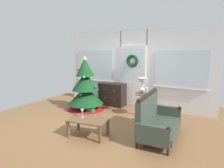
{
  "coord_description": "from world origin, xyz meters",
  "views": [
    {
      "loc": [
        2.54,
        -3.85,
        1.88
      ],
      "look_at": [
        0.05,
        0.55,
        1.0
      ],
      "focal_mm": 30.76,
      "sensor_mm": 36.0,
      "label": 1
    }
  ],
  "objects_px": {
    "table_lamp": "(142,83)",
    "flower_vase": "(146,90)",
    "wine_glass": "(82,111)",
    "gift_box": "(91,109)",
    "dresser_cabinet": "(112,94)",
    "settee_sofa": "(156,120)",
    "christmas_tree": "(86,89)",
    "side_table": "(143,100)",
    "coffee_table": "(88,122)"
  },
  "relations": [
    {
      "from": "table_lamp",
      "to": "flower_vase",
      "type": "relative_size",
      "value": 1.26
    },
    {
      "from": "flower_vase",
      "to": "wine_glass",
      "type": "distance_m",
      "value": 1.97
    },
    {
      "from": "gift_box",
      "to": "dresser_cabinet",
      "type": "bearing_deg",
      "value": 79.96
    },
    {
      "from": "settee_sofa",
      "to": "gift_box",
      "type": "xyz_separation_m",
      "value": [
        -2.23,
        0.65,
        -0.28
      ]
    },
    {
      "from": "christmas_tree",
      "to": "wine_glass",
      "type": "distance_m",
      "value": 1.91
    },
    {
      "from": "settee_sofa",
      "to": "flower_vase",
      "type": "height_order",
      "value": "flower_vase"
    },
    {
      "from": "table_lamp",
      "to": "side_table",
      "type": "bearing_deg",
      "value": -33.69
    },
    {
      "from": "dresser_cabinet",
      "to": "table_lamp",
      "type": "bearing_deg",
      "value": -22.34
    },
    {
      "from": "table_lamp",
      "to": "dresser_cabinet",
      "type": "bearing_deg",
      "value": 157.66
    },
    {
      "from": "wine_glass",
      "to": "christmas_tree",
      "type": "bearing_deg",
      "value": 125.0
    },
    {
      "from": "dresser_cabinet",
      "to": "side_table",
      "type": "distance_m",
      "value": 1.47
    },
    {
      "from": "dresser_cabinet",
      "to": "flower_vase",
      "type": "xyz_separation_m",
      "value": [
        1.45,
        -0.63,
        0.41
      ]
    },
    {
      "from": "christmas_tree",
      "to": "settee_sofa",
      "type": "xyz_separation_m",
      "value": [
        2.57,
        -0.86,
        -0.3
      ]
    },
    {
      "from": "christmas_tree",
      "to": "coffee_table",
      "type": "distance_m",
      "value": 2.06
    },
    {
      "from": "coffee_table",
      "to": "gift_box",
      "type": "distance_m",
      "value": 1.68
    },
    {
      "from": "table_lamp",
      "to": "gift_box",
      "type": "relative_size",
      "value": 2.18
    },
    {
      "from": "side_table",
      "to": "flower_vase",
      "type": "distance_m",
      "value": 0.33
    },
    {
      "from": "dresser_cabinet",
      "to": "christmas_tree",
      "type": "bearing_deg",
      "value": -122.53
    },
    {
      "from": "christmas_tree",
      "to": "settee_sofa",
      "type": "distance_m",
      "value": 2.72
    },
    {
      "from": "table_lamp",
      "to": "coffee_table",
      "type": "distance_m",
      "value": 2.05
    },
    {
      "from": "settee_sofa",
      "to": "christmas_tree",
      "type": "bearing_deg",
      "value": 161.54
    },
    {
      "from": "dresser_cabinet",
      "to": "gift_box",
      "type": "relative_size",
      "value": 4.47
    },
    {
      "from": "settee_sofa",
      "to": "coffee_table",
      "type": "height_order",
      "value": "settee_sofa"
    },
    {
      "from": "coffee_table",
      "to": "table_lamp",
      "type": "bearing_deg",
      "value": 73.77
    },
    {
      "from": "gift_box",
      "to": "coffee_table",
      "type": "bearing_deg",
      "value": -56.1
    },
    {
      "from": "table_lamp",
      "to": "flower_vase",
      "type": "xyz_separation_m",
      "value": [
        0.16,
        -0.1,
        -0.17
      ]
    },
    {
      "from": "coffee_table",
      "to": "dresser_cabinet",
      "type": "bearing_deg",
      "value": 107.21
    },
    {
      "from": "christmas_tree",
      "to": "coffee_table",
      "type": "relative_size",
      "value": 1.9
    },
    {
      "from": "coffee_table",
      "to": "flower_vase",
      "type": "bearing_deg",
      "value": 68.3
    },
    {
      "from": "coffee_table",
      "to": "wine_glass",
      "type": "bearing_deg",
      "value": 170.95
    },
    {
      "from": "coffee_table",
      "to": "gift_box",
      "type": "bearing_deg",
      "value": 123.9
    },
    {
      "from": "side_table",
      "to": "gift_box",
      "type": "height_order",
      "value": "side_table"
    },
    {
      "from": "dresser_cabinet",
      "to": "settee_sofa",
      "type": "bearing_deg",
      "value": -39.29
    },
    {
      "from": "dresser_cabinet",
      "to": "side_table",
      "type": "bearing_deg",
      "value": -22.9
    },
    {
      "from": "table_lamp",
      "to": "gift_box",
      "type": "distance_m",
      "value": 1.78
    },
    {
      "from": "gift_box",
      "to": "wine_glass",
      "type": "bearing_deg",
      "value": -60.93
    },
    {
      "from": "christmas_tree",
      "to": "dresser_cabinet",
      "type": "height_order",
      "value": "christmas_tree"
    },
    {
      "from": "christmas_tree",
      "to": "settee_sofa",
      "type": "bearing_deg",
      "value": -18.46
    },
    {
      "from": "side_table",
      "to": "coffee_table",
      "type": "bearing_deg",
      "value": -108.27
    },
    {
      "from": "wine_glass",
      "to": "gift_box",
      "type": "height_order",
      "value": "wine_glass"
    },
    {
      "from": "side_table",
      "to": "table_lamp",
      "type": "bearing_deg",
      "value": 146.31
    },
    {
      "from": "dresser_cabinet",
      "to": "side_table",
      "type": "xyz_separation_m",
      "value": [
        1.35,
        -0.57,
        0.09
      ]
    },
    {
      "from": "christmas_tree",
      "to": "wine_glass",
      "type": "relative_size",
      "value": 8.88
    },
    {
      "from": "table_lamp",
      "to": "wine_glass",
      "type": "height_order",
      "value": "table_lamp"
    },
    {
      "from": "settee_sofa",
      "to": "flower_vase",
      "type": "distance_m",
      "value": 1.28
    },
    {
      "from": "dresser_cabinet",
      "to": "flower_vase",
      "type": "bearing_deg",
      "value": -23.49
    },
    {
      "from": "flower_vase",
      "to": "wine_glass",
      "type": "relative_size",
      "value": 1.79
    },
    {
      "from": "coffee_table",
      "to": "gift_box",
      "type": "height_order",
      "value": "coffee_table"
    },
    {
      "from": "wine_glass",
      "to": "settee_sofa",
      "type": "bearing_deg",
      "value": 25.33
    },
    {
      "from": "dresser_cabinet",
      "to": "coffee_table",
      "type": "height_order",
      "value": "dresser_cabinet"
    }
  ]
}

